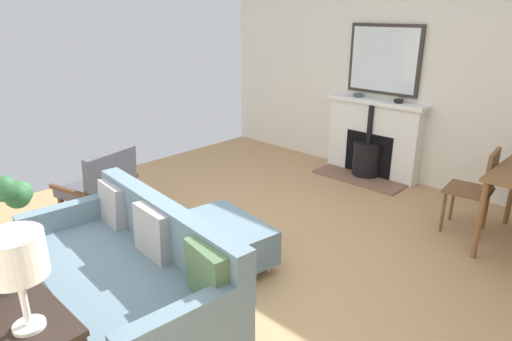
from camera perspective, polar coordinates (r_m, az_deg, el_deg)
ground_plane at (r=3.96m, az=-3.80°, el=-11.72°), size 6.00×5.61×0.01m
wall_left at (r=5.87m, az=18.47°, el=11.67°), size 0.12×5.61×2.66m
fireplace at (r=5.98m, az=14.65°, el=3.42°), size 0.62×1.32×1.01m
mirror_over_mantel at (r=5.88m, az=16.13°, el=13.53°), size 0.04×0.96×0.85m
mantel_bowl_near at (r=5.99m, az=13.01°, el=9.42°), size 0.13×0.13×0.04m
mantel_bowl_far at (r=5.73m, az=17.87°, el=8.52°), size 0.12×0.12×0.04m
sofa at (r=3.30m, az=-15.97°, el=-12.63°), size 1.06×1.93×0.80m
ottoman at (r=3.81m, az=-4.59°, el=-8.91°), size 0.75×0.92×0.39m
armchair_accent at (r=4.72m, az=-19.22°, el=-1.53°), size 0.78×0.71×0.79m
table_lamp_far_end at (r=2.16m, az=-28.58°, el=-9.92°), size 0.26×0.26×0.47m
dining_chair_near_fireplace at (r=4.72m, az=26.73°, el=-1.69°), size 0.44×0.44×0.86m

